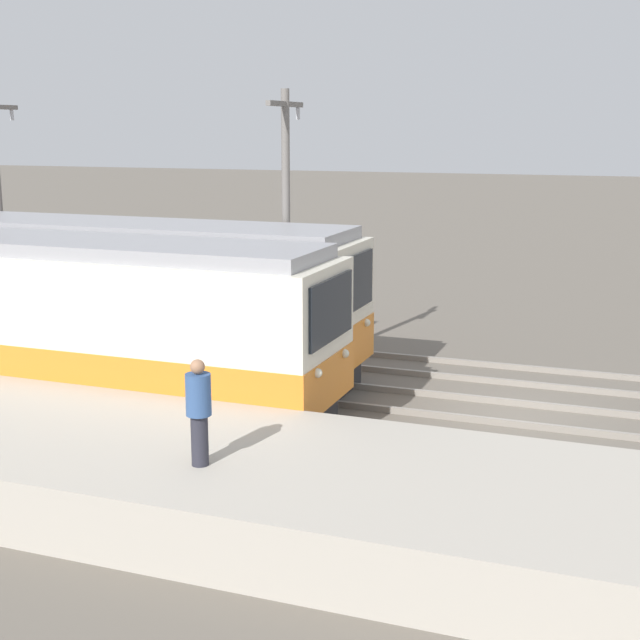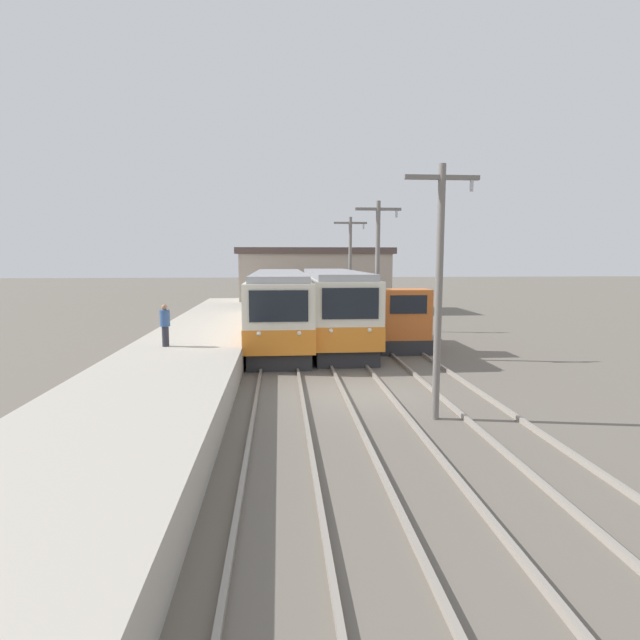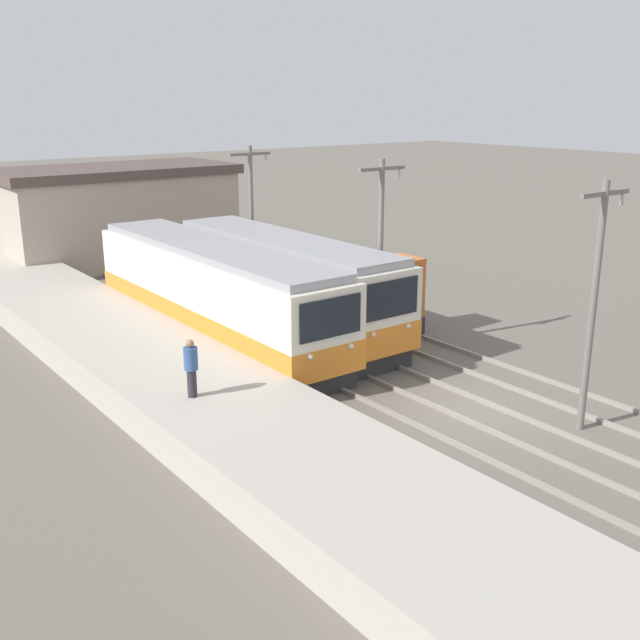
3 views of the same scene
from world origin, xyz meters
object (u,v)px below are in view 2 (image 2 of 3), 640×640
(commuter_train_left, at_px, (279,310))
(catenary_mast_mid, at_px, (378,274))
(commuter_train_center, at_px, (334,310))
(person_on_platform, at_px, (165,324))
(catenary_mast_far, at_px, (350,269))
(catenary_mast_near, at_px, (439,283))
(shunting_locomotive, at_px, (397,324))

(commuter_train_left, distance_m, catenary_mast_mid, 6.43)
(catenary_mast_mid, bearing_deg, commuter_train_center, 111.46)
(person_on_platform, bearing_deg, catenary_mast_far, 50.98)
(person_on_platform, bearing_deg, catenary_mast_mid, 14.22)
(commuter_train_center, relative_size, catenary_mast_near, 1.80)
(catenary_mast_mid, bearing_deg, shunting_locomotive, 57.88)
(commuter_train_center, distance_m, shunting_locomotive, 3.38)
(catenary_mast_far, bearing_deg, person_on_platform, -129.02)
(shunting_locomotive, relative_size, catenary_mast_mid, 0.68)
(shunting_locomotive, bearing_deg, commuter_train_center, 154.07)
(shunting_locomotive, bearing_deg, catenary_mast_near, -97.81)
(catenary_mast_far, xyz_separation_m, person_on_platform, (-8.67, -10.69, -1.82))
(commuter_train_left, relative_size, catenary_mast_mid, 2.06)
(catenary_mast_mid, bearing_deg, catenary_mast_near, -90.00)
(commuter_train_left, height_order, catenary_mast_far, catenary_mast_far)
(commuter_train_center, bearing_deg, catenary_mast_near, -83.03)
(shunting_locomotive, bearing_deg, person_on_platform, -155.77)
(catenary_mast_mid, height_order, person_on_platform, catenary_mast_mid)
(catenary_mast_near, xyz_separation_m, catenary_mast_far, (0.00, 17.00, 0.00))
(catenary_mast_mid, xyz_separation_m, catenary_mast_far, (0.00, 8.50, 0.00))
(catenary_mast_far, distance_m, person_on_platform, 13.88)
(catenary_mast_far, relative_size, person_on_platform, 4.21)
(commuter_train_center, height_order, catenary_mast_near, catenary_mast_near)
(commuter_train_left, height_order, person_on_platform, commuter_train_left)
(commuter_train_center, relative_size, catenary_mast_mid, 1.80)
(commuter_train_center, distance_m, catenary_mast_mid, 4.58)
(commuter_train_left, distance_m, commuter_train_center, 2.84)
(shunting_locomotive, bearing_deg, catenary_mast_mid, -122.12)
(person_on_platform, bearing_deg, catenary_mast_near, -36.03)
(commuter_train_left, height_order, shunting_locomotive, commuter_train_left)
(commuter_train_center, distance_m, person_on_platform, 9.36)
(commuter_train_center, xyz_separation_m, catenary_mast_mid, (1.51, -3.84, 2.00))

